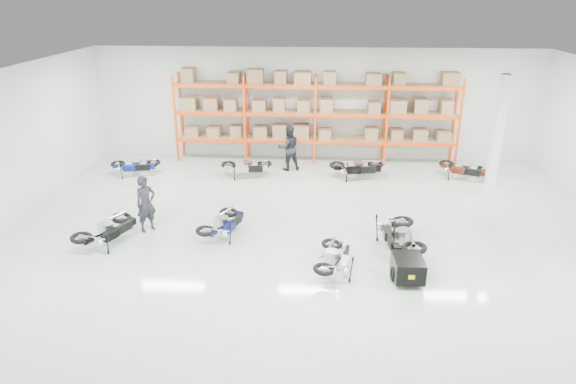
# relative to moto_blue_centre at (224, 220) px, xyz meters

# --- Properties ---
(room) EXTENTS (18.00, 18.00, 18.00)m
(room) POSITION_rel_moto_blue_centre_xyz_m (2.46, 0.68, 1.75)
(room) COLOR #B0C5B5
(room) RESTS_ON ground
(pallet_rack) EXTENTS (11.28, 0.98, 3.62)m
(pallet_rack) POSITION_rel_moto_blue_centre_xyz_m (2.46, 7.13, 1.76)
(pallet_rack) COLOR #F8460D
(pallet_rack) RESTS_ON ground
(structural_column) EXTENTS (0.25, 0.25, 4.50)m
(structural_column) POSITION_rel_moto_blue_centre_xyz_m (7.66, 1.18, 1.75)
(structural_column) COLOR white
(structural_column) RESTS_ON ground
(moto_blue_centre) EXTENTS (1.27, 1.80, 1.05)m
(moto_blue_centre) POSITION_rel_moto_blue_centre_xyz_m (0.00, 0.00, 0.00)
(moto_blue_centre) COLOR #070B47
(moto_blue_centre) RESTS_ON ground
(moto_silver_left) EXTENTS (1.00, 1.68, 1.02)m
(moto_silver_left) POSITION_rel_moto_blue_centre_xyz_m (3.16, -1.80, -0.01)
(moto_silver_left) COLOR silver
(moto_silver_left) RESTS_ON ground
(moto_black_far_left) EXTENTS (1.49, 1.93, 1.12)m
(moto_black_far_left) POSITION_rel_moto_blue_centre_xyz_m (-3.12, -0.70, 0.03)
(moto_black_far_left) COLOR black
(moto_black_far_left) RESTS_ON ground
(moto_touring_right) EXTENTS (1.05, 1.94, 1.22)m
(moto_touring_right) POSITION_rel_moto_blue_centre_xyz_m (4.89, -0.56, 0.08)
(moto_touring_right) COLOR black
(moto_touring_right) RESTS_ON ground
(trailer) EXTENTS (0.79, 1.49, 0.62)m
(trailer) POSITION_rel_moto_blue_centre_xyz_m (4.89, -2.16, -0.13)
(trailer) COLOR black
(trailer) RESTS_ON ground
(moto_back_a) EXTENTS (1.72, 1.09, 1.03)m
(moto_back_a) POSITION_rel_moto_blue_centre_xyz_m (-4.32, 4.90, -0.01)
(moto_back_a) COLOR navy
(moto_back_a) RESTS_ON ground
(moto_back_b) EXTENTS (1.75, 1.06, 1.07)m
(moto_back_b) POSITION_rel_moto_blue_centre_xyz_m (-0.07, 5.04, 0.01)
(moto_back_b) COLOR #A8ABB2
(moto_back_b) RESTS_ON ground
(moto_back_c) EXTENTS (1.86, 1.11, 1.14)m
(moto_back_c) POSITION_rel_moto_blue_centre_xyz_m (4.10, 5.15, 0.04)
(moto_back_c) COLOR black
(moto_back_c) RESTS_ON ground
(moto_back_d) EXTENTS (1.86, 1.42, 1.08)m
(moto_back_d) POSITION_rel_moto_blue_centre_xyz_m (8.07, 5.32, 0.01)
(moto_back_d) COLOR #42130D
(moto_back_d) RESTS_ON ground
(person_left) EXTENTS (0.71, 0.72, 1.67)m
(person_left) POSITION_rel_moto_blue_centre_xyz_m (-2.29, 0.20, 0.34)
(person_left) COLOR black
(person_left) RESTS_ON ground
(person_back) EXTENTS (1.02, 0.90, 1.77)m
(person_back) POSITION_rel_moto_blue_centre_xyz_m (1.47, 5.93, 0.39)
(person_back) COLOR black
(person_back) RESTS_ON ground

